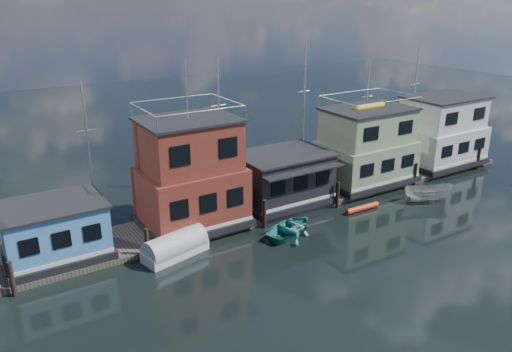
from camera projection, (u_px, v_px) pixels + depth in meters
ground at (395, 267)px, 31.63m from camera, size 160.00×160.00×0.00m
dock at (287, 201)px, 41.15m from camera, size 48.00×5.00×0.40m
houseboat_blue at (55, 230)px, 31.57m from camera, size 6.40×4.90×3.66m
houseboat_red at (191, 175)px, 35.61m from camera, size 7.40×5.90×11.86m
houseboat_dark at (282, 177)px, 40.12m from camera, size 7.40×6.10×4.06m
houseboat_green at (366, 147)px, 44.20m from camera, size 8.40×5.90×7.03m
houseboat_white at (441, 132)px, 49.14m from camera, size 8.40×5.90×6.66m
pilings at (304, 203)px, 38.44m from camera, size 42.28×0.28×2.20m
background_masts at (293, 117)px, 46.45m from camera, size 36.40×0.16×12.00m
tarp_runabout at (175, 247)px, 32.75m from camera, size 4.66×2.70×1.78m
dinghy_white at (299, 227)px, 35.95m from camera, size 2.11×1.91×0.98m
dinghy_teal at (291, 228)px, 35.87m from camera, size 5.21×4.44×0.91m
red_kayak at (362, 208)px, 39.77m from camera, size 3.19×0.52×0.47m
motorboat at (428, 193)px, 41.35m from camera, size 4.18×3.26×1.53m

